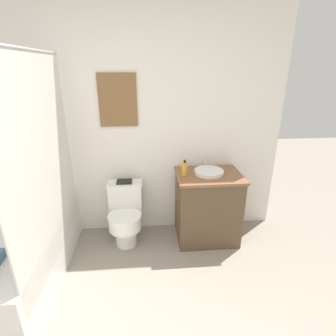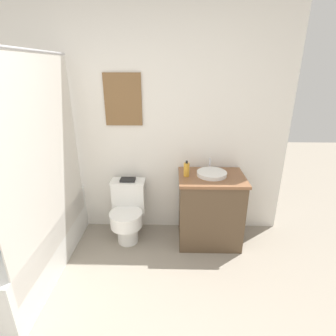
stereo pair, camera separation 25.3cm
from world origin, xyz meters
name	(u,v)px [view 2 (the right image)]	position (x,y,z in m)	size (l,w,h in m)	color
wall_back	(128,126)	(0.00, 2.10, 1.25)	(3.51, 0.07, 2.50)	white
shower_area	(26,242)	(-0.89, 1.30, 0.31)	(0.69, 1.56, 1.98)	white
toilet	(128,211)	(-0.01, 1.82, 0.35)	(0.38, 0.51, 0.67)	white
vanity	(210,209)	(0.90, 1.80, 0.40)	(0.69, 0.53, 0.79)	brown
sink	(212,173)	(0.90, 1.82, 0.81)	(0.31, 0.35, 0.13)	white
soap_bottle	(186,169)	(0.64, 1.79, 0.86)	(0.06, 0.06, 0.17)	gold
book_on_tank	(128,180)	(-0.01, 1.93, 0.68)	(0.16, 0.11, 0.02)	black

